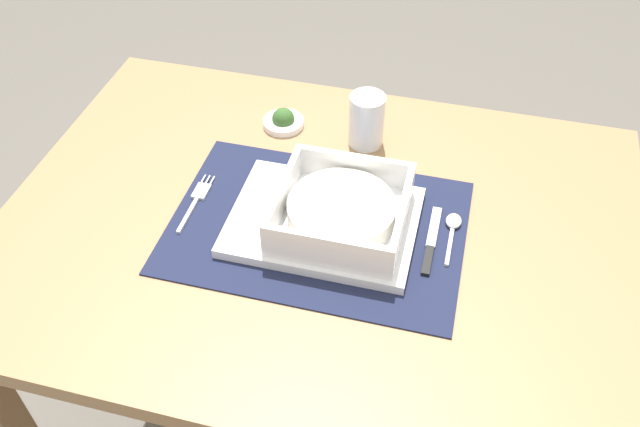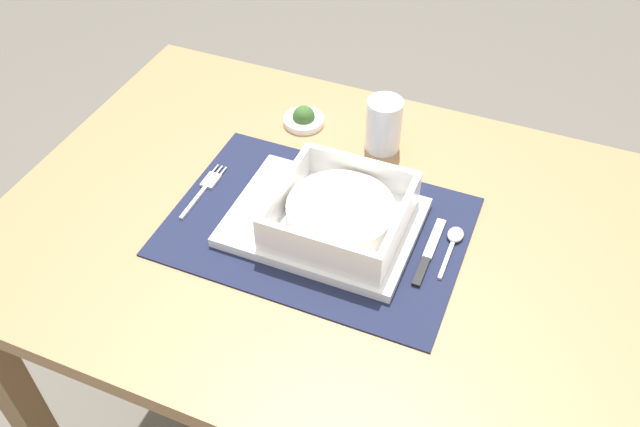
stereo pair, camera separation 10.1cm
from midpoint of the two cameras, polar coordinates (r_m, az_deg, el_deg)
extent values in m
cube|color=#936D47|center=(1.05, -2.82, -1.43)|extent=(0.98, 0.72, 0.03)
cube|color=brown|center=(1.65, -14.16, 0.13)|extent=(0.05, 0.05, 0.70)
cube|color=brown|center=(1.52, 17.49, -5.69)|extent=(0.05, 0.05, 0.70)
cube|color=#191E38|center=(1.03, -2.80, -1.27)|extent=(0.44, 0.31, 0.00)
cube|color=white|center=(1.02, -2.53, -0.84)|extent=(0.28, 0.21, 0.02)
cube|color=white|center=(1.01, -1.07, -0.67)|extent=(0.19, 0.19, 0.01)
cube|color=white|center=(1.01, -6.01, 1.39)|extent=(0.01, 0.19, 0.05)
cube|color=white|center=(0.97, 3.99, -0.39)|extent=(0.01, 0.19, 0.05)
cube|color=white|center=(0.93, -2.54, -3.21)|extent=(0.17, 0.01, 0.05)
cube|color=white|center=(1.05, 0.18, 3.81)|extent=(0.17, 0.01, 0.05)
cylinder|color=silver|center=(0.99, -1.09, 0.11)|extent=(0.16, 0.16, 0.03)
cube|color=silver|center=(1.07, -13.75, -0.27)|extent=(0.01, 0.08, 0.00)
cube|color=silver|center=(1.11, -12.57, 1.72)|extent=(0.02, 0.04, 0.00)
cylinder|color=silver|center=(1.13, -12.38, 2.71)|extent=(0.00, 0.02, 0.00)
cylinder|color=silver|center=(1.12, -12.02, 2.65)|extent=(0.00, 0.02, 0.00)
cylinder|color=silver|center=(1.12, -11.66, 2.58)|extent=(0.00, 0.02, 0.00)
cube|color=silver|center=(1.00, 8.05, -2.98)|extent=(0.01, 0.07, 0.00)
ellipsoid|color=silver|center=(1.04, 8.51, -0.77)|extent=(0.02, 0.03, 0.01)
cube|color=black|center=(0.98, 6.17, -4.12)|extent=(0.01, 0.06, 0.01)
cube|color=silver|center=(1.03, 6.85, -1.27)|extent=(0.01, 0.08, 0.00)
cylinder|color=white|center=(1.15, 1.44, 7.77)|extent=(0.06, 0.06, 0.09)
cylinder|color=maroon|center=(1.16, 1.43, 7.23)|extent=(0.05, 0.05, 0.06)
cylinder|color=white|center=(1.22, -5.49, 7.51)|extent=(0.07, 0.07, 0.01)
sphere|color=#335926|center=(1.22, -5.51, 7.85)|extent=(0.04, 0.04, 0.04)
camera|label=1|loc=(0.05, -92.87, -2.83)|focal=37.95mm
camera|label=2|loc=(0.05, 87.13, 2.83)|focal=37.95mm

